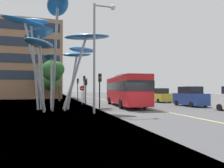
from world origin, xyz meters
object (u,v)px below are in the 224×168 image
at_px(traffic_light_kerb_far, 86,86).
at_px(car_parked_far, 160,96).
at_px(car_parked_mid, 190,97).
at_px(car_side_street, 139,94).
at_px(traffic_light_kerb_near, 100,83).
at_px(car_far_side, 128,93).
at_px(traffic_light_opposite, 78,85).
at_px(no_entry_sign, 82,92).
at_px(traffic_light_island_mid, 84,83).
at_px(leaf_sculpture, 55,41).
at_px(pedestrian, 125,100).
at_px(street_lamp, 99,44).
at_px(red_bus, 125,89).

height_order(traffic_light_kerb_far, car_parked_far, traffic_light_kerb_far).
xyz_separation_m(car_parked_mid, car_parked_far, (0.23, 7.30, -0.08)).
bearing_deg(traffic_light_kerb_far, car_side_street, 41.03).
relative_size(traffic_light_kerb_near, car_far_side, 0.83).
height_order(traffic_light_kerb_near, car_far_side, traffic_light_kerb_near).
distance_m(car_parked_mid, car_parked_far, 7.30).
bearing_deg(traffic_light_kerb_near, car_far_side, 62.81).
bearing_deg(traffic_light_opposite, car_side_street, 3.79).
relative_size(car_parked_far, no_entry_sign, 1.70).
bearing_deg(car_parked_far, no_entry_sign, -171.59).
relative_size(traffic_light_island_mid, car_far_side, 0.92).
xyz_separation_m(leaf_sculpture, traffic_light_opposite, (3.86, 14.34, -3.70)).
height_order(pedestrian, no_entry_sign, no_entry_sign).
height_order(leaf_sculpture, car_far_side, leaf_sculpture).
xyz_separation_m(traffic_light_island_mid, no_entry_sign, (-0.81, -3.64, -1.19)).
relative_size(leaf_sculpture, traffic_light_opposite, 2.79).
xyz_separation_m(leaf_sculpture, car_parked_mid, (14.91, 0.48, -5.32)).
xyz_separation_m(car_side_street, street_lamp, (-11.55, -18.57, 4.51)).
distance_m(red_bus, car_parked_far, 9.06).
bearing_deg(red_bus, street_lamp, -126.39).
relative_size(traffic_light_kerb_near, traffic_light_opposite, 0.94).
relative_size(leaf_sculpture, car_parked_far, 2.56).
distance_m(red_bus, car_far_side, 19.83).
xyz_separation_m(traffic_light_island_mid, traffic_light_opposite, (-0.35, 4.66, -0.11)).
distance_m(car_parked_mid, car_far_side, 20.49).
bearing_deg(no_entry_sign, car_far_side, 52.02).
xyz_separation_m(traffic_light_kerb_far, car_side_street, (11.18, 9.73, -1.28)).
bearing_deg(traffic_light_opposite, pedestrian, -79.79).
bearing_deg(traffic_light_opposite, street_lamp, -91.51).
bearing_deg(street_lamp, car_parked_mid, 19.01).
relative_size(car_far_side, no_entry_sign, 1.76).
height_order(traffic_light_kerb_far, car_parked_mid, traffic_light_kerb_far).
height_order(car_side_street, pedestrian, car_side_street).
xyz_separation_m(car_parked_far, street_lamp, (-11.75, -11.27, 4.61)).
bearing_deg(car_parked_mid, red_bus, 163.91).
relative_size(leaf_sculpture, traffic_light_island_mid, 2.68).
bearing_deg(leaf_sculpture, no_entry_sign, 60.65).
height_order(leaf_sculpture, pedestrian, leaf_sculpture).
distance_m(traffic_light_island_mid, car_far_side, 15.74).
height_order(traffic_light_opposite, car_parked_mid, traffic_light_opposite).
distance_m(traffic_light_island_mid, car_side_street, 12.13).
relative_size(red_bus, traffic_light_kerb_far, 3.49).
bearing_deg(traffic_light_kerb_near, leaf_sculpture, 179.23).
height_order(traffic_light_opposite, car_side_street, traffic_light_opposite).
xyz_separation_m(traffic_light_kerb_near, car_parked_far, (10.89, 7.83, -1.54)).
bearing_deg(car_parked_mid, car_far_side, 89.61).
relative_size(traffic_light_kerb_near, car_parked_far, 0.86).
height_order(car_far_side, no_entry_sign, no_entry_sign).
xyz_separation_m(car_far_side, pedestrian, (-8.46, -21.77, -0.20)).
relative_size(car_parked_mid, car_side_street, 1.02).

